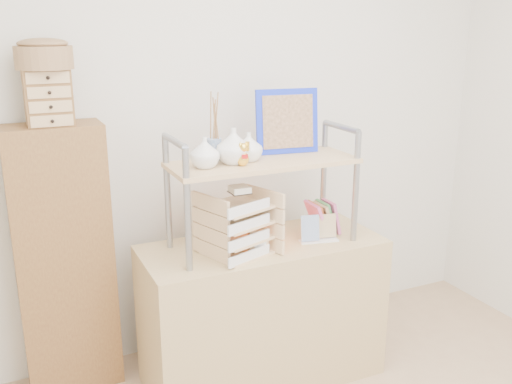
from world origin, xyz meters
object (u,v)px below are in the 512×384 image
letter_tray (239,227)px  salt_lamp (259,226)px  desk (263,312)px  cabinet (65,261)px

letter_tray → salt_lamp: size_ratio=1.97×
desk → salt_lamp: size_ratio=6.92×
cabinet → salt_lamp: 0.97m
cabinet → letter_tray: cabinet is taller
cabinet → letter_tray: 0.89m
desk → letter_tray: letter_tray is taller
salt_lamp → letter_tray: bearing=-148.1°
desk → letter_tray: size_ratio=3.51×
cabinet → desk: bearing=-22.8°
cabinet → salt_lamp: (0.89, -0.35, 0.16)m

